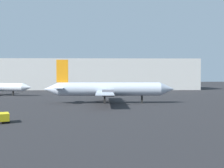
# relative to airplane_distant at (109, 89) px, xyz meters

# --- Properties ---
(airplane_distant) EXTENTS (30.28, 26.81, 10.06)m
(airplane_distant) POSITION_rel_airplane_distant_xyz_m (0.00, 0.00, 0.00)
(airplane_distant) COLOR #B2BCCC
(airplane_distant) RESTS_ON ground_plane
(baggage_cart) EXTENTS (2.17, 2.72, 1.30)m
(baggage_cart) POSITION_rel_airplane_distant_xyz_m (-14.45, -25.77, -2.52)
(baggage_cart) COLOR gold
(baggage_cart) RESTS_ON ground_plane
(terminal_building) EXTENTS (92.94, 22.36, 14.37)m
(terminal_building) POSITION_rel_airplane_distant_xyz_m (-3.52, 70.59, 3.91)
(terminal_building) COLOR #B7B7B2
(terminal_building) RESTS_ON ground_plane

